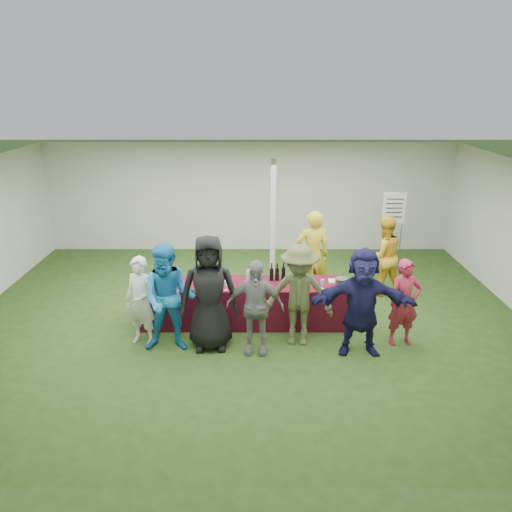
{
  "coord_description": "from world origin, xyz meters",
  "views": [
    {
      "loc": [
        0.18,
        -8.16,
        4.05
      ],
      "look_at": [
        0.17,
        -0.13,
        1.25
      ],
      "focal_mm": 35.0,
      "sensor_mm": 36.0,
      "label": 1
    }
  ],
  "objects_px": {
    "dump_bucket": "(342,283)",
    "staff_pourer": "(313,255)",
    "customer_4": "(299,295)",
    "customer_6": "(404,303)",
    "wine_list_sign": "(394,214)",
    "customer_2": "(209,293)",
    "customer_0": "(141,301)",
    "customer_3": "(255,307)",
    "customer_5": "(362,302)",
    "serving_table": "(245,303)",
    "customer_1": "(169,298)",
    "staff_back": "(383,256)"
  },
  "relations": [
    {
      "from": "dump_bucket",
      "to": "staff_pourer",
      "type": "relative_size",
      "value": 0.13
    },
    {
      "from": "customer_4",
      "to": "customer_6",
      "type": "relative_size",
      "value": 1.17
    },
    {
      "from": "wine_list_sign",
      "to": "customer_2",
      "type": "xyz_separation_m",
      "value": [
        -3.76,
        -3.5,
        -0.38
      ]
    },
    {
      "from": "dump_bucket",
      "to": "customer_0",
      "type": "height_order",
      "value": "customer_0"
    },
    {
      "from": "customer_6",
      "to": "wine_list_sign",
      "type": "bearing_deg",
      "value": 69.19
    },
    {
      "from": "staff_pourer",
      "to": "customer_6",
      "type": "distance_m",
      "value": 2.24
    },
    {
      "from": "customer_3",
      "to": "wine_list_sign",
      "type": "bearing_deg",
      "value": 54.48
    },
    {
      "from": "customer_4",
      "to": "customer_5",
      "type": "distance_m",
      "value": 0.99
    },
    {
      "from": "serving_table",
      "to": "customer_4",
      "type": "relative_size",
      "value": 2.13
    },
    {
      "from": "wine_list_sign",
      "to": "customer_1",
      "type": "bearing_deg",
      "value": -140.82
    },
    {
      "from": "staff_back",
      "to": "customer_4",
      "type": "height_order",
      "value": "customer_4"
    },
    {
      "from": "dump_bucket",
      "to": "staff_pourer",
      "type": "xyz_separation_m",
      "value": [
        -0.36,
        1.3,
        0.05
      ]
    },
    {
      "from": "staff_pourer",
      "to": "customer_4",
      "type": "bearing_deg",
      "value": 72.35
    },
    {
      "from": "dump_bucket",
      "to": "customer_4",
      "type": "relative_size",
      "value": 0.13
    },
    {
      "from": "customer_1",
      "to": "customer_6",
      "type": "distance_m",
      "value": 3.73
    },
    {
      "from": "serving_table",
      "to": "customer_5",
      "type": "distance_m",
      "value": 2.16
    },
    {
      "from": "customer_1",
      "to": "staff_back",
      "type": "bearing_deg",
      "value": 30.07
    },
    {
      "from": "customer_1",
      "to": "wine_list_sign",
      "type": "bearing_deg",
      "value": 39.21
    },
    {
      "from": "wine_list_sign",
      "to": "staff_back",
      "type": "relative_size",
      "value": 1.12
    },
    {
      "from": "dump_bucket",
      "to": "customer_3",
      "type": "relative_size",
      "value": 0.15
    },
    {
      "from": "customer_6",
      "to": "customer_4",
      "type": "bearing_deg",
      "value": 169.7
    },
    {
      "from": "customer_5",
      "to": "staff_back",
      "type": "bearing_deg",
      "value": 71.22
    },
    {
      "from": "customer_0",
      "to": "customer_2",
      "type": "xyz_separation_m",
      "value": [
        1.11,
        -0.12,
        0.19
      ]
    },
    {
      "from": "staff_back",
      "to": "customer_1",
      "type": "bearing_deg",
      "value": 16.74
    },
    {
      "from": "wine_list_sign",
      "to": "customer_6",
      "type": "height_order",
      "value": "wine_list_sign"
    },
    {
      "from": "customer_3",
      "to": "customer_6",
      "type": "height_order",
      "value": "customer_3"
    },
    {
      "from": "serving_table",
      "to": "staff_pourer",
      "type": "bearing_deg",
      "value": 39.84
    },
    {
      "from": "serving_table",
      "to": "staff_back",
      "type": "relative_size",
      "value": 2.24
    },
    {
      "from": "dump_bucket",
      "to": "customer_6",
      "type": "xyz_separation_m",
      "value": [
        0.92,
        -0.54,
        -0.12
      ]
    },
    {
      "from": "customer_1",
      "to": "customer_5",
      "type": "xyz_separation_m",
      "value": [
        2.98,
        -0.1,
        -0.02
      ]
    },
    {
      "from": "wine_list_sign",
      "to": "staff_back",
      "type": "height_order",
      "value": "wine_list_sign"
    },
    {
      "from": "staff_pourer",
      "to": "customer_5",
      "type": "relative_size",
      "value": 1.03
    },
    {
      "from": "customer_1",
      "to": "customer_5",
      "type": "distance_m",
      "value": 2.98
    },
    {
      "from": "serving_table",
      "to": "customer_4",
      "type": "height_order",
      "value": "customer_4"
    },
    {
      "from": "customer_0",
      "to": "customer_4",
      "type": "distance_m",
      "value": 2.53
    },
    {
      "from": "staff_pourer",
      "to": "customer_3",
      "type": "height_order",
      "value": "staff_pourer"
    },
    {
      "from": "serving_table",
      "to": "wine_list_sign",
      "type": "relative_size",
      "value": 2.0
    },
    {
      "from": "customer_2",
      "to": "customer_3",
      "type": "relative_size",
      "value": 1.22
    },
    {
      "from": "serving_table",
      "to": "staff_pourer",
      "type": "distance_m",
      "value": 1.76
    },
    {
      "from": "serving_table",
      "to": "customer_3",
      "type": "bearing_deg",
      "value": -79.77
    },
    {
      "from": "wine_list_sign",
      "to": "staff_back",
      "type": "distance_m",
      "value": 1.52
    },
    {
      "from": "dump_bucket",
      "to": "customer_4",
      "type": "distance_m",
      "value": 0.93
    },
    {
      "from": "serving_table",
      "to": "dump_bucket",
      "type": "xyz_separation_m",
      "value": [
        1.65,
        -0.22,
        0.46
      ]
    },
    {
      "from": "customer_2",
      "to": "staff_pourer",
      "type": "bearing_deg",
      "value": 43.29
    },
    {
      "from": "customer_0",
      "to": "serving_table",
      "type": "bearing_deg",
      "value": 46.29
    },
    {
      "from": "serving_table",
      "to": "customer_3",
      "type": "distance_m",
      "value": 1.11
    },
    {
      "from": "customer_1",
      "to": "customer_5",
      "type": "relative_size",
      "value": 1.02
    },
    {
      "from": "staff_pourer",
      "to": "customer_2",
      "type": "xyz_separation_m",
      "value": [
        -1.82,
        -1.94,
        0.05
      ]
    },
    {
      "from": "staff_pourer",
      "to": "customer_1",
      "type": "distance_m",
      "value": 3.17
    },
    {
      "from": "staff_back",
      "to": "customer_5",
      "type": "distance_m",
      "value": 2.51
    }
  ]
}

